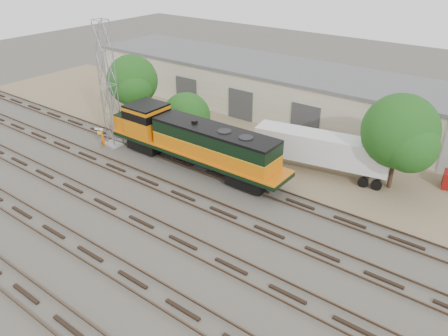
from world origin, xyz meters
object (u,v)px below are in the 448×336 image
Objects in this scene: locomotive at (192,141)px; semi_trailer at (324,150)px; signal_tower at (109,88)px; worker at (103,139)px.

semi_trailer is at bearing 30.68° from locomotive.
semi_trailer is (19.06, 6.83, -3.57)m from signal_tower.
worker is at bearing -107.66° from signal_tower.
signal_tower is 20.55m from semi_trailer.
semi_trailer is (19.43, 7.99, 1.37)m from worker.
semi_trailer is (9.77, 5.80, -0.27)m from locomotive.
locomotive is 1.55× the size of semi_trailer.
worker is 0.14× the size of semi_trailer.
locomotive is 1.53× the size of signal_tower.
worker is at bearing -167.90° from semi_trailer.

